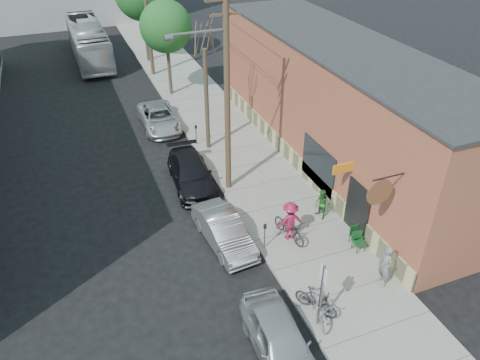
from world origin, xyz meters
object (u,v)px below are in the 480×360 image
object	(u,v)px
parked_bike_b	(320,306)
patron_green	(322,205)
tree_leafy_mid	(166,27)
patron_grey	(385,266)
car_1	(224,231)
utility_pole_near	(226,91)
parking_meter_far	(196,132)
patio_chair_b	(356,236)
parking_meter_near	(265,232)
bus	(89,42)
car_3	(159,118)
cyclist	(290,221)
sign_post	(322,290)
car_0	(280,341)
car_2	(191,173)
parked_bike_a	(316,301)
patio_chair_a	(359,242)
tree_bare	(207,101)

from	to	relation	value
parked_bike_b	patron_green	bearing A→B (deg)	75.52
tree_leafy_mid	patron_grey	world-z (taller)	tree_leafy_mid
car_1	utility_pole_near	bearing A→B (deg)	62.38
parking_meter_far	parked_bike_b	world-z (taller)	parking_meter_far
patio_chair_b	patron_grey	size ratio (longest dim) A/B	0.47
parking_meter_near	patron_green	size ratio (longest dim) A/B	0.83
bus	parking_meter_far	bearing A→B (deg)	-78.35
patron_green	car_1	distance (m)	4.74
patio_chair_b	car_3	world-z (taller)	car_3
patio_chair_b	cyclist	xyz separation A→B (m)	(-2.49, 1.45, 0.48)
parking_meter_near	tree_leafy_mid	size ratio (longest dim) A/B	0.19
car_1	parking_meter_near	bearing A→B (deg)	-41.87
sign_post	parking_meter_near	xyz separation A→B (m)	(-0.10, 4.42, -0.85)
car_0	car_1	world-z (taller)	car_0
patron_grey	cyclist	world-z (taller)	patron_grey
parking_meter_near	patron_green	distance (m)	3.42
sign_post	car_2	distance (m)	10.64
parked_bike_a	bus	xyz separation A→B (m)	(-4.29, 32.18, 0.90)
patio_chair_a	patio_chair_b	world-z (taller)	same
parked_bike_a	car_0	world-z (taller)	car_0
patron_grey	tree_bare	bearing A→B (deg)	-159.65
tree_bare	car_3	world-z (taller)	tree_bare
car_2	cyclist	bearing A→B (deg)	-60.89
car_3	car_1	bearing A→B (deg)	-89.01
patio_chair_a	car_2	xyz separation A→B (m)	(-5.10, 7.65, 0.10)
parking_meter_far	patron_grey	distance (m)	13.93
patio_chair_a	patron_grey	world-z (taller)	patron_grey
cyclist	car_3	size ratio (longest dim) A/B	0.39
utility_pole_near	patron_grey	distance (m)	10.16
car_2	utility_pole_near	bearing A→B (deg)	-30.22
parking_meter_far	cyclist	bearing A→B (deg)	-82.46
patio_chair_b	car_0	distance (m)	6.62
parking_meter_near	cyclist	bearing A→B (deg)	9.44
parking_meter_near	patio_chair_b	distance (m)	3.98
patron_grey	parked_bike_b	bearing A→B (deg)	-72.83
parking_meter_far	patron_grey	xyz separation A→B (m)	(3.41, -13.51, 0.10)
car_0	tree_leafy_mid	bearing A→B (deg)	87.49
patio_chair_b	car_3	distance (m)	15.32
tree_bare	car_3	bearing A→B (deg)	117.42
parked_bike_b	car_0	xyz separation A→B (m)	(-1.98, -0.87, 0.04)
parking_meter_far	tree_bare	world-z (taller)	tree_bare
patio_chair_a	parking_meter_near	bearing A→B (deg)	161.75
car_1	bus	size ratio (longest dim) A/B	0.37
parked_bike_b	car_3	size ratio (longest dim) A/B	0.43
patron_green	car_0	size ratio (longest dim) A/B	0.35
patio_chair_b	patron_grey	world-z (taller)	patron_grey
patron_green	cyclist	distance (m)	2.15
patron_grey	patio_chair_b	bearing A→B (deg)	179.37
patron_green	parked_bike_a	bearing A→B (deg)	-43.55
sign_post	parking_meter_near	size ratio (longest dim) A/B	2.26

